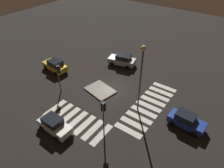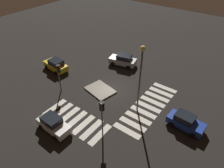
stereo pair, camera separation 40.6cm
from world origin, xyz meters
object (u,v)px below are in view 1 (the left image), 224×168
object	(u,v)px
traffic_light_south	(59,72)
car_silver	(122,60)
car_yellow	(55,66)
traffic_island	(100,90)
street_lamp	(141,69)
traffic_light_east	(103,111)
car_blue	(186,121)
car_white	(54,125)

from	to	relation	value
traffic_light_south	car_silver	bearing A→B (deg)	38.04
car_yellow	traffic_island	bearing A→B (deg)	-175.20
traffic_island	car_yellow	world-z (taller)	car_yellow
traffic_light_south	street_lamp	bearing A→B (deg)	-20.74
traffic_light_south	traffic_light_east	xyz separation A→B (m)	(8.75, -2.41, 0.26)
traffic_island	car_blue	distance (m)	11.16
traffic_island	car_silver	xyz separation A→B (m)	(-1.29, 7.16, 0.79)
car_silver	car_blue	bearing A→B (deg)	139.05
car_blue	traffic_light_south	distance (m)	15.67
car_white	traffic_light_east	world-z (taller)	traffic_light_east
traffic_island	traffic_light_south	distance (m)	5.71
car_yellow	street_lamp	xyz separation A→B (m)	(14.17, -0.14, 4.61)
car_white	traffic_light_east	distance (m)	5.61
traffic_light_east	car_yellow	bearing A→B (deg)	38.88
street_lamp	traffic_light_south	bearing A→B (deg)	-164.12
car_yellow	car_silver	bearing A→B (deg)	-130.41
car_yellow	traffic_light_south	bearing A→B (deg)	151.69
car_silver	traffic_light_east	bearing A→B (deg)	103.19
car_silver	traffic_light_south	xyz separation A→B (m)	(-2.76, -10.06, 2.00)
car_silver	car_white	size ratio (longest dim) A/B	1.13
car_yellow	car_blue	bearing A→B (deg)	-173.95
car_silver	traffic_light_east	size ratio (longest dim) A/B	1.05
car_blue	car_white	world-z (taller)	car_white
traffic_light_east	street_lamp	bearing A→B (deg)	-39.78
traffic_island	street_lamp	world-z (taller)	street_lamp
street_lamp	traffic_light_east	bearing A→B (deg)	-100.58
traffic_light_east	street_lamp	distance (m)	5.76
traffic_island	street_lamp	size ratio (longest dim) A/B	0.50
traffic_island	car_white	size ratio (longest dim) A/B	1.06
car_yellow	car_white	bearing A→B (deg)	142.75
traffic_island	street_lamp	distance (m)	7.82
car_silver	traffic_light_south	distance (m)	10.62
traffic_island	car_white	distance (m)	8.03
car_yellow	traffic_light_south	xyz separation A→B (m)	(4.45, -2.90, 2.03)
car_blue	street_lamp	xyz separation A→B (m)	(-5.45, -0.56, 4.65)
car_blue	car_white	xyz separation A→B (m)	(-10.77, -8.42, 0.00)
car_blue	street_lamp	bearing A→B (deg)	-170.93
traffic_light_south	car_blue	bearing A→B (deg)	-24.25
street_lamp	car_white	bearing A→B (deg)	-124.09
street_lamp	traffic_island	bearing A→B (deg)	178.64
car_yellow	street_lamp	bearing A→B (deg)	-175.74
car_silver	car_white	xyz separation A→B (m)	(1.65, -15.15, -0.07)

